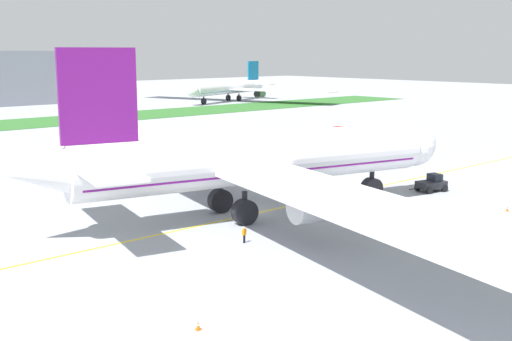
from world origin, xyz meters
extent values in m
plane|color=#9399A0|center=(0.00, 0.00, 0.00)|extent=(600.00, 600.00, 0.00)
cube|color=yellow|center=(0.00, -0.99, 0.00)|extent=(280.00, 0.36, 0.01)
cylinder|color=white|center=(-0.32, -1.58, 6.29)|extent=(41.21, 14.84, 5.60)
cube|color=#661472|center=(-0.32, -1.58, 5.32)|extent=(39.51, 14.03, 0.67)
sphere|color=white|center=(21.15, -6.63, 6.29)|extent=(5.32, 5.32, 5.32)
cone|color=white|center=(-22.74, 3.69, 6.71)|extent=(7.08, 6.04, 4.76)
cube|color=#661472|center=(-17.09, 2.36, 13.57)|extent=(7.32, 2.24, 8.95)
cube|color=white|center=(-16.61, 8.00, 7.13)|extent=(6.44, 9.75, 0.39)
cube|color=white|center=(-19.17, -2.90, 7.13)|extent=(6.44, 9.75, 0.39)
cube|color=white|center=(2.55, 19.58, 5.60)|extent=(17.24, 38.01, 0.45)
cube|color=white|center=(-7.18, -21.81, 5.60)|extent=(17.24, 38.01, 0.45)
cylinder|color=#B7BABF|center=(1.85, 11.21, 3.90)|extent=(5.88, 4.21, 3.08)
cylinder|color=black|center=(4.44, 10.60, 3.90)|extent=(1.19, 3.25, 3.23)
cylinder|color=#B7BABF|center=(-4.08, -14.00, 3.90)|extent=(5.88, 4.21, 3.08)
cylinder|color=black|center=(-1.50, -14.61, 3.90)|extent=(1.19, 3.25, 3.23)
cylinder|color=black|center=(14.86, -5.16, 2.41)|extent=(0.58, 0.58, 2.17)
cylinder|color=black|center=(14.86, -5.16, 1.33)|extent=(2.86, 1.77, 2.66)
cylinder|color=black|center=(-2.84, 2.03, 2.41)|extent=(0.58, 0.58, 2.17)
cylinder|color=black|center=(-2.84, 2.03, 1.33)|extent=(2.86, 1.77, 2.66)
cylinder|color=black|center=(-4.19, -3.69, 2.41)|extent=(0.58, 0.58, 2.17)
cylinder|color=black|center=(-4.19, -3.69, 1.33)|extent=(2.86, 1.77, 2.66)
cube|color=black|center=(20.33, -6.44, 6.99)|extent=(2.87, 4.53, 1.01)
sphere|color=black|center=(-14.87, 4.65, 6.80)|extent=(0.39, 0.39, 0.39)
sphere|color=black|center=(-11.49, 3.86, 6.80)|extent=(0.39, 0.39, 0.39)
sphere|color=black|center=(-8.12, 3.07, 6.80)|extent=(0.39, 0.39, 0.39)
sphere|color=black|center=(-4.75, 2.27, 6.80)|extent=(0.39, 0.39, 0.39)
sphere|color=black|center=(-1.38, 1.48, 6.80)|extent=(0.39, 0.39, 0.39)
sphere|color=black|center=(2.00, 0.69, 6.80)|extent=(0.39, 0.39, 0.39)
sphere|color=black|center=(5.37, -0.11, 6.80)|extent=(0.39, 0.39, 0.39)
sphere|color=black|center=(8.74, -0.90, 6.80)|extent=(0.39, 0.39, 0.39)
sphere|color=black|center=(12.11, -1.69, 6.80)|extent=(0.39, 0.39, 0.39)
sphere|color=black|center=(15.48, -2.49, 6.80)|extent=(0.39, 0.39, 0.39)
cube|color=#26262B|center=(24.26, -7.37, 0.90)|extent=(4.08, 2.93, 0.89)
cube|color=black|center=(24.80, -7.49, 1.79)|extent=(1.66, 1.89, 0.90)
cylinder|color=black|center=(21.59, -6.74, 0.60)|extent=(1.78, 0.53, 0.12)
cylinder|color=black|center=(22.76, -8.11, 0.45)|extent=(0.96, 0.55, 0.90)
cylinder|color=black|center=(23.25, -6.03, 0.45)|extent=(0.96, 0.55, 0.90)
cylinder|color=black|center=(25.27, -8.70, 0.45)|extent=(0.96, 0.55, 0.90)
cylinder|color=black|center=(25.76, -6.62, 0.45)|extent=(0.96, 0.55, 0.90)
cylinder|color=black|center=(-8.46, -8.68, 0.39)|extent=(0.11, 0.11, 0.78)
cylinder|color=orange|center=(-8.33, -8.65, 1.03)|extent=(0.09, 0.09, 0.50)
cylinder|color=black|center=(-8.64, -8.71, 0.39)|extent=(0.11, 0.11, 0.78)
cylinder|color=orange|center=(-8.78, -8.74, 1.03)|extent=(0.09, 0.09, 0.50)
cube|color=orange|center=(-8.55, -8.69, 1.06)|extent=(0.45, 0.31, 0.55)
sphere|color=tan|center=(-8.55, -8.69, 1.45)|extent=(0.21, 0.21, 0.21)
cylinder|color=black|center=(5.29, -20.34, 0.44)|extent=(0.13, 0.13, 0.88)
cylinder|color=orange|center=(5.14, -20.34, 1.17)|extent=(0.10, 0.10, 0.56)
cylinder|color=black|center=(5.50, -20.33, 0.44)|extent=(0.13, 0.13, 0.88)
cylinder|color=orange|center=(5.65, -20.33, 1.17)|extent=(0.10, 0.10, 0.56)
cube|color=orange|center=(5.40, -20.33, 1.20)|extent=(0.47, 0.27, 0.63)
sphere|color=brown|center=(5.40, -20.33, 1.64)|extent=(0.24, 0.24, 0.24)
cube|color=#F2590C|center=(-23.33, -21.32, 0.01)|extent=(0.36, 0.36, 0.03)
cone|color=#F2590C|center=(-23.33, -21.32, 0.31)|extent=(0.28, 0.28, 0.55)
cylinder|color=white|center=(-23.33, -21.32, 0.33)|extent=(0.17, 0.17, 0.06)
cube|color=#F2590C|center=(21.56, -19.07, 0.01)|extent=(0.36, 0.36, 0.03)
cone|color=#F2590C|center=(21.56, -19.07, 0.31)|extent=(0.28, 0.28, 0.55)
cylinder|color=white|center=(21.56, -19.07, 0.33)|extent=(0.17, 0.17, 0.06)
cube|color=#B21E19|center=(52.65, 33.39, 1.52)|extent=(4.78, 3.32, 2.15)
cube|color=#B21E19|center=(49.96, 32.71, 1.27)|extent=(2.18, 2.58, 1.64)
cube|color=#263347|center=(49.20, 32.51, 1.60)|extent=(0.56, 1.91, 0.72)
cylinder|color=black|center=(50.24, 31.58, 0.45)|extent=(0.95, 0.51, 0.90)
cylinder|color=black|center=(49.67, 33.83, 0.45)|extent=(0.95, 0.51, 0.90)
cylinder|color=black|center=(53.98, 32.52, 0.45)|extent=(0.95, 0.51, 0.90)
cylinder|color=black|center=(53.41, 34.78, 0.45)|extent=(0.95, 0.51, 0.90)
cube|color=white|center=(12.94, 28.05, 1.59)|extent=(4.71, 2.40, 2.28)
cube|color=white|center=(9.96, 28.11, 1.35)|extent=(1.86, 2.25, 1.80)
cube|color=#263347|center=(9.12, 28.13, 1.71)|extent=(0.12, 1.94, 0.79)
cylinder|color=black|center=(9.94, 26.96, 0.45)|extent=(0.91, 0.32, 0.90)
cylinder|color=black|center=(9.98, 29.27, 0.45)|extent=(0.91, 0.32, 0.90)
cylinder|color=black|center=(14.08, 26.88, 0.45)|extent=(0.91, 0.32, 0.90)
cylinder|color=black|center=(14.13, 29.18, 0.45)|extent=(0.91, 0.32, 0.90)
cylinder|color=white|center=(102.28, 128.69, 4.96)|extent=(41.13, 17.32, 4.41)
cube|color=#0C6B9E|center=(102.28, 128.69, 4.19)|extent=(39.43, 16.46, 0.53)
sphere|color=white|center=(81.25, 121.74, 4.96)|extent=(4.19, 4.19, 4.19)
cone|color=white|center=(124.04, 135.88, 5.29)|extent=(5.78, 5.08, 3.75)
cube|color=#0C6B9E|center=(118.97, 134.21, 10.69)|extent=(7.29, 2.78, 7.05)
cube|color=white|center=(121.15, 130.29, 5.62)|extent=(6.59, 8.14, 0.31)
cube|color=white|center=(118.38, 138.66, 5.62)|extent=(6.59, 8.14, 0.31)
cube|color=white|center=(110.87, 109.37, 4.41)|extent=(20.57, 38.67, 0.35)
cube|color=white|center=(97.66, 149.33, 4.41)|extent=(20.57, 38.67, 0.35)
cylinder|color=#B7BABF|center=(107.01, 117.02, 3.07)|extent=(4.74, 3.62, 2.42)
cylinder|color=black|center=(105.03, 116.37, 3.07)|extent=(1.14, 2.53, 2.55)
cylinder|color=#B7BABF|center=(99.13, 140.88, 3.07)|extent=(4.74, 3.62, 2.42)
cylinder|color=black|center=(97.14, 140.23, 3.07)|extent=(1.14, 2.53, 2.55)
cylinder|color=black|center=(87.17, 123.70, 1.90)|extent=(0.46, 0.46, 1.71)
cylinder|color=black|center=(87.17, 123.70, 1.05)|extent=(2.28, 1.55, 2.09)
cylinder|color=black|center=(106.18, 127.54, 1.90)|extent=(0.46, 0.46, 1.71)
cylinder|color=black|center=(106.18, 127.54, 1.05)|extent=(2.28, 1.55, 2.09)
cylinder|color=black|center=(104.73, 131.94, 1.90)|extent=(0.46, 0.46, 1.71)
cylinder|color=black|center=(104.73, 131.94, 1.05)|extent=(2.28, 1.55, 2.09)
camera|label=1|loc=(-46.58, -52.97, 17.62)|focal=45.39mm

